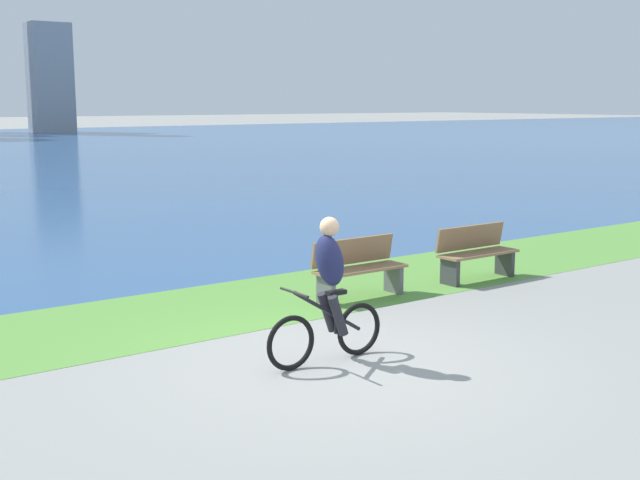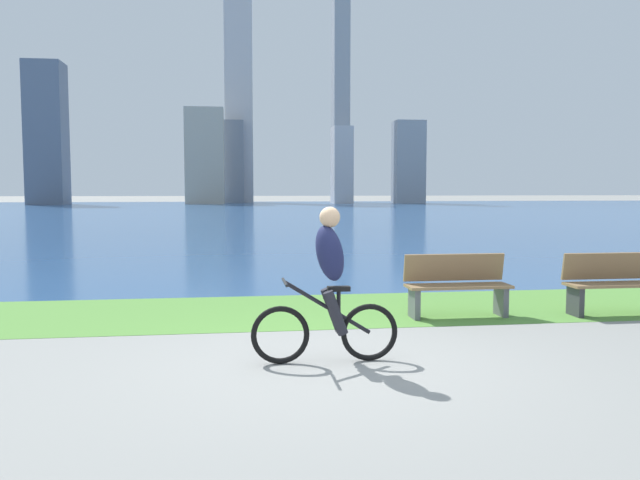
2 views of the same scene
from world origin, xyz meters
The scene contains 5 objects.
ground_plane centered at (0.00, 0.00, 0.00)m, with size 300.00×300.00×0.00m, color gray.
grass_strip_bayside centered at (0.00, 3.00, 0.00)m, with size 120.00×2.76×0.01m, color #59933D.
cyclist_lead centered at (-0.05, 0.07, 0.83)m, with size 1.58×0.52×1.66m.
bench_near_path centered at (2.16, 2.27, 0.45)m, with size 1.50×0.47×0.90m.
bench_far_along_path centered at (4.52, 2.12, 0.45)m, with size 1.50×0.47×0.90m.
Camera 1 is at (-5.44, -7.11, 2.92)m, focal length 46.20 mm.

